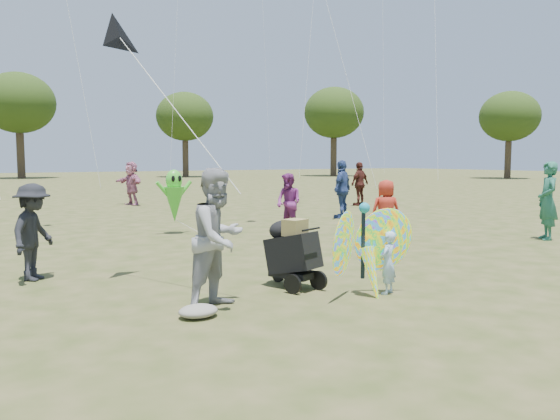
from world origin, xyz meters
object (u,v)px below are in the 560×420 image
object	(u,v)px
adult_man	(218,238)
butterfly_kite	(367,251)
child_girl	(388,263)
crowd_e	(289,203)
jogging_stroller	(292,249)
crowd_a	(386,211)
crowd_j	(131,183)
crowd_h	(360,184)
crowd_b	(33,232)
crowd_c	(342,189)
alien_kite	(174,198)
crowd_f	(548,201)

from	to	relation	value
adult_man	butterfly_kite	xyz separation A→B (m)	(2.09, -0.64, -0.28)
child_girl	butterfly_kite	size ratio (longest dim) A/B	0.54
crowd_e	jogging_stroller	distance (m)	6.56
crowd_a	crowd_j	distance (m)	14.03
crowd_h	crowd_b	bearing A→B (deg)	17.09
crowd_e	crowd_c	bearing A→B (deg)	106.48
alien_kite	crowd_b	bearing A→B (deg)	-134.84
jogging_stroller	alien_kite	size ratio (longest dim) A/B	0.65
adult_man	crowd_b	distance (m)	3.67
crowd_c	crowd_h	size ratio (longest dim) A/B	1.05
crowd_j	jogging_stroller	world-z (taller)	crowd_j
child_girl	butterfly_kite	bearing A→B (deg)	-33.69
crowd_e	crowd_f	bearing A→B (deg)	31.81
child_girl	crowd_c	distance (m)	10.51
crowd_c	jogging_stroller	xyz separation A→B (m)	(-7.00, -7.47, -0.38)
adult_man	crowd_c	bearing A→B (deg)	19.53
adult_man	crowd_a	world-z (taller)	adult_man
crowd_e	crowd_a	bearing A→B (deg)	5.31
child_girl	adult_man	distance (m)	2.61
crowd_e	jogging_stroller	bearing A→B (deg)	-45.78
adult_man	butterfly_kite	size ratio (longest dim) A/B	1.10
crowd_a	crowd_b	size ratio (longest dim) A/B	0.94
crowd_b	alien_kite	bearing A→B (deg)	-8.53
crowd_b	crowd_e	bearing A→B (deg)	-31.52
crowd_e	jogging_stroller	world-z (taller)	crowd_e
crowd_a	crowd_f	world-z (taller)	crowd_f
child_girl	crowd_f	xyz separation A→B (m)	(7.24, 1.96, 0.51)
crowd_b	crowd_h	xyz separation A→B (m)	(14.18, 8.33, 0.13)
crowd_a	crowd_f	distance (m)	4.16
butterfly_kite	child_girl	bearing A→B (deg)	-8.01
crowd_a	crowd_e	bearing A→B (deg)	-50.34
crowd_a	jogging_stroller	size ratio (longest dim) A/B	1.35
crowd_f	alien_kite	bearing A→B (deg)	-89.37
crowd_a	jogging_stroller	distance (m)	5.22
butterfly_kite	crowd_h	bearing A→B (deg)	49.86
jogging_stroller	child_girl	bearing A→B (deg)	-69.24
child_girl	crowd_c	xyz separation A→B (m)	(6.02, 8.61, 0.52)
child_girl	crowd_b	size ratio (longest dim) A/B	0.58
crowd_f	crowd_j	distance (m)	16.73
crowd_b	crowd_j	xyz separation A→B (m)	(5.89, 13.85, 0.15)
adult_man	crowd_a	bearing A→B (deg)	3.95
child_girl	crowd_h	world-z (taller)	crowd_h
crowd_j	butterfly_kite	bearing A→B (deg)	-21.84
adult_man	alien_kite	distance (m)	7.56
crowd_b	crowd_c	world-z (taller)	crowd_c
crowd_b	butterfly_kite	xyz separation A→B (m)	(3.98, -3.78, -0.14)
butterfly_kite	alien_kite	world-z (taller)	alien_kite
alien_kite	child_girl	bearing A→B (deg)	-87.98
adult_man	alien_kite	size ratio (longest dim) A/B	1.09
crowd_f	crowd_c	bearing A→B (deg)	-130.53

